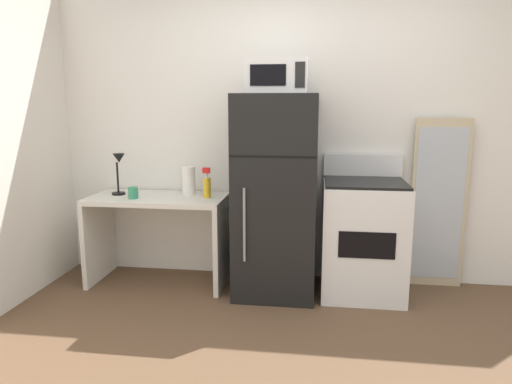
# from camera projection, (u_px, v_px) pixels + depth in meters

# --- Properties ---
(wall_back_white) EXTENTS (5.00, 0.10, 2.60)m
(wall_back_white) POSITION_uv_depth(u_px,v_px,m) (308.00, 129.00, 3.92)
(wall_back_white) COLOR white
(wall_back_white) RESTS_ON ground
(desk) EXTENTS (1.14, 0.56, 0.75)m
(desk) POSITION_uv_depth(u_px,v_px,m) (159.00, 223.00, 3.89)
(desk) COLOR silver
(desk) RESTS_ON ground
(desk_lamp) EXTENTS (0.14, 0.12, 0.35)m
(desk_lamp) POSITION_uv_depth(u_px,v_px,m) (119.00, 167.00, 3.86)
(desk_lamp) COLOR black
(desk_lamp) RESTS_ON desk
(paper_towel_roll) EXTENTS (0.11, 0.11, 0.24)m
(paper_towel_roll) POSITION_uv_depth(u_px,v_px,m) (189.00, 181.00, 3.90)
(paper_towel_roll) COLOR white
(paper_towel_roll) RESTS_ON desk
(spray_bottle) EXTENTS (0.06, 0.06, 0.25)m
(spray_bottle) POSITION_uv_depth(u_px,v_px,m) (207.00, 186.00, 3.78)
(spray_bottle) COLOR yellow
(spray_bottle) RESTS_ON desk
(coffee_mug) EXTENTS (0.08, 0.08, 0.09)m
(coffee_mug) POSITION_uv_depth(u_px,v_px,m) (133.00, 193.00, 3.75)
(coffee_mug) COLOR #338C66
(coffee_mug) RESTS_ON desk
(refrigerator) EXTENTS (0.63, 0.68, 1.58)m
(refrigerator) POSITION_uv_depth(u_px,v_px,m) (276.00, 196.00, 3.66)
(refrigerator) COLOR black
(refrigerator) RESTS_ON ground
(microwave) EXTENTS (0.46, 0.35, 0.26)m
(microwave) POSITION_uv_depth(u_px,v_px,m) (277.00, 76.00, 3.46)
(microwave) COLOR silver
(microwave) RESTS_ON refrigerator
(oven_range) EXTENTS (0.64, 0.61, 1.10)m
(oven_range) POSITION_uv_depth(u_px,v_px,m) (363.00, 237.00, 3.66)
(oven_range) COLOR white
(oven_range) RESTS_ON ground
(leaning_mirror) EXTENTS (0.44, 0.03, 1.40)m
(leaning_mirror) POSITION_uv_depth(u_px,v_px,m) (438.00, 204.00, 3.78)
(leaning_mirror) COLOR #C6B793
(leaning_mirror) RESTS_ON ground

